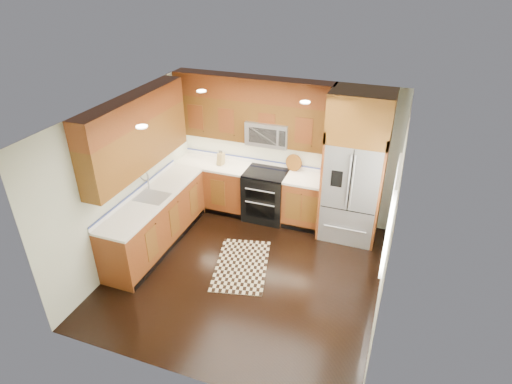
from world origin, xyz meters
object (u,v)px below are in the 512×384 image
(range, at_px, (266,195))
(utensil_crock, at_px, (324,168))
(knife_block, at_px, (221,159))
(refrigerator, at_px, (355,168))
(rug, at_px, (242,265))

(range, distance_m, utensil_crock, 1.19)
(range, bearing_deg, knife_block, 177.70)
(refrigerator, xyz_separation_m, utensil_crock, (-0.55, 0.30, -0.24))
(knife_block, bearing_deg, rug, -56.89)
(refrigerator, bearing_deg, rug, -134.25)
(refrigerator, height_order, knife_block, refrigerator)
(range, relative_size, rug, 0.70)
(rug, relative_size, knife_block, 4.82)
(rug, bearing_deg, utensil_crock, 50.33)
(range, distance_m, refrigerator, 1.76)
(rug, distance_m, knife_block, 2.13)
(knife_block, bearing_deg, range, -2.30)
(refrigerator, relative_size, rug, 1.92)
(knife_block, bearing_deg, utensil_crock, 6.71)
(rug, height_order, knife_block, knife_block)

